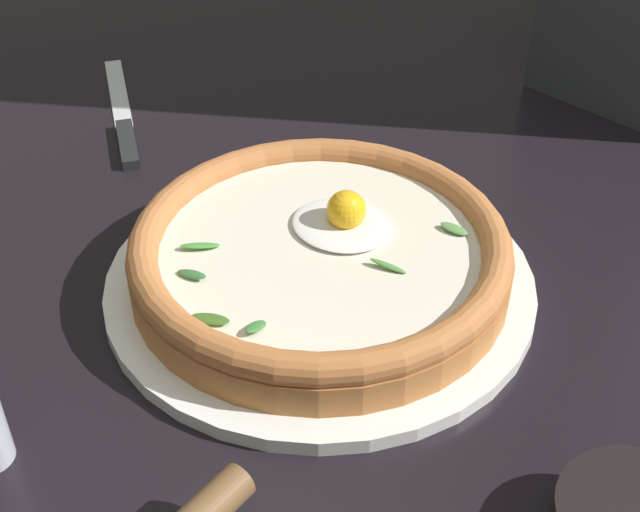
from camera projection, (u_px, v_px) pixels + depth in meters
name	position (u px, v px, depth m)	size (l,w,h in m)	color
ground_plane	(354.00, 343.00, 0.66)	(2.40, 2.40, 0.03)	black
pizza_plate	(320.00, 282.00, 0.68)	(0.33, 0.33, 0.01)	white
pizza	(320.00, 253.00, 0.66)	(0.29, 0.29, 0.06)	#BD733A
table_knife	(124.00, 125.00, 0.88)	(0.19, 0.17, 0.01)	silver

